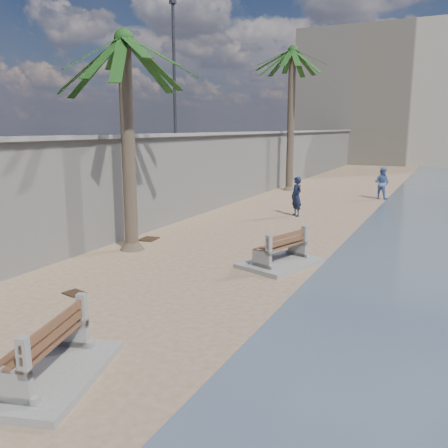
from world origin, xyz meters
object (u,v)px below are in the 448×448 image
(bench_far, at_px, (281,251))
(palm_mid, at_px, (124,41))
(palm_back, at_px, (293,53))
(person_a, at_px, (297,194))
(bench_near, at_px, (44,353))
(person_b, at_px, (382,181))

(bench_far, relative_size, palm_mid, 0.36)
(palm_back, height_order, person_a, palm_back)
(bench_near, xyz_separation_m, palm_mid, (-3.63, 7.12, 5.90))
(palm_back, relative_size, person_b, 4.79)
(palm_mid, xyz_separation_m, person_b, (5.63, 14.90, -5.37))
(bench_far, xyz_separation_m, person_a, (-1.90, 7.55, 0.58))
(palm_back, distance_m, person_a, 11.42)
(person_a, distance_m, person_b, 7.46)
(person_b, bearing_deg, bench_near, 104.17)
(palm_mid, bearing_deg, bench_far, 4.43)
(bench_far, bearing_deg, palm_back, 107.32)
(palm_back, bearing_deg, palm_mid, -89.70)
(palm_mid, relative_size, palm_back, 0.79)
(bench_far, height_order, palm_mid, palm_mid)
(bench_near, xyz_separation_m, person_b, (2.00, 22.01, 0.53))
(bench_far, bearing_deg, bench_near, -99.45)
(bench_far, bearing_deg, person_b, 87.04)
(bench_far, height_order, palm_back, palm_back)
(bench_far, xyz_separation_m, palm_mid, (-4.88, -0.38, 5.92))
(person_a, bearing_deg, palm_mid, -68.95)
(person_a, bearing_deg, palm_back, 151.75)
(palm_mid, bearing_deg, bench_near, -62.98)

